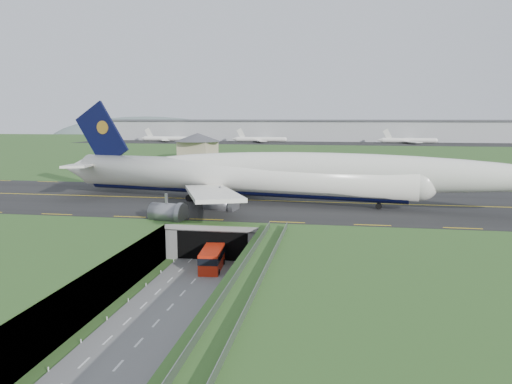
# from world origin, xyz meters

# --- Properties ---
(ground) EXTENTS (900.00, 900.00, 0.00)m
(ground) POSITION_xyz_m (0.00, 0.00, 0.00)
(ground) COLOR #2C5421
(ground) RESTS_ON ground
(airfield_deck) EXTENTS (800.00, 800.00, 6.00)m
(airfield_deck) POSITION_xyz_m (0.00, 0.00, 3.00)
(airfield_deck) COLOR gray
(airfield_deck) RESTS_ON ground
(trench_road) EXTENTS (12.00, 75.00, 0.20)m
(trench_road) POSITION_xyz_m (0.00, -7.50, 0.10)
(trench_road) COLOR slate
(trench_road) RESTS_ON ground
(taxiway) EXTENTS (800.00, 44.00, 0.18)m
(taxiway) POSITION_xyz_m (0.00, 33.00, 6.09)
(taxiway) COLOR black
(taxiway) RESTS_ON airfield_deck
(tunnel_portal) EXTENTS (17.00, 22.30, 6.00)m
(tunnel_portal) POSITION_xyz_m (0.00, 16.71, 3.33)
(tunnel_portal) COLOR gray
(tunnel_portal) RESTS_ON ground
(guideway) EXTENTS (3.00, 53.00, 7.05)m
(guideway) POSITION_xyz_m (11.00, -19.11, 5.32)
(guideway) COLOR #A8A8A3
(guideway) RESTS_ON ground
(jumbo_jet) EXTENTS (105.97, 65.35, 21.95)m
(jumbo_jet) POSITION_xyz_m (6.74, 30.47, 11.93)
(jumbo_jet) COLOR white
(jumbo_jet) RESTS_ON ground
(shuttle_tram) EXTENTS (3.81, 8.36, 3.30)m
(shuttle_tram) POSITION_xyz_m (1.19, 3.19, 1.81)
(shuttle_tram) COLOR red
(shuttle_tram) RESTS_ON ground
(service_building) EXTENTS (22.74, 22.74, 10.80)m
(service_building) POSITION_xyz_m (-39.86, 138.95, 12.40)
(service_building) COLOR tan
(service_building) RESTS_ON ground
(cargo_terminal) EXTENTS (320.00, 67.00, 15.60)m
(cargo_terminal) POSITION_xyz_m (-0.22, 299.41, 13.96)
(cargo_terminal) COLOR #B2B2B2
(cargo_terminal) RESTS_ON ground
(distant_hills) EXTENTS (700.00, 91.00, 60.00)m
(distant_hills) POSITION_xyz_m (64.38, 430.00, -4.00)
(distant_hills) COLOR slate
(distant_hills) RESTS_ON ground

